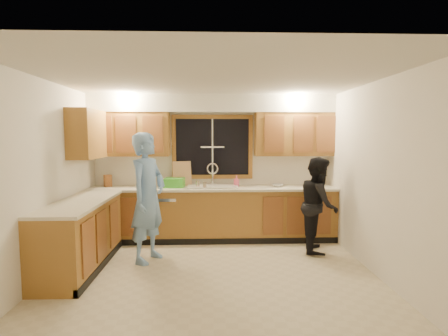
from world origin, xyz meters
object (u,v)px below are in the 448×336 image
object	(u,v)px
knife_block	(108,181)
dishwasher	(163,217)
dish_crate	(174,183)
soap_bottle	(236,181)
sink	(213,190)
man	(148,197)
stove	(63,248)
bowl	(278,185)
woman	(319,204)

from	to	relation	value
knife_block	dishwasher	bearing A→B (deg)	-44.31
dish_crate	soap_bottle	size ratio (longest dim) A/B	1.74
sink	man	size ratio (longest dim) A/B	0.47
stove	bowl	size ratio (longest dim) A/B	4.64
dish_crate	bowl	bearing A→B (deg)	-0.41
sink	man	bearing A→B (deg)	-132.42
knife_block	bowl	distance (m)	2.95
man	soap_bottle	bearing A→B (deg)	-27.77
dishwasher	bowl	world-z (taller)	bowl
sink	woman	bearing A→B (deg)	-22.37
dishwasher	woman	xyz separation A→B (m)	(2.50, -0.66, 0.33)
dishwasher	soap_bottle	size ratio (longest dim) A/B	4.28
man	woman	distance (m)	2.60
man	knife_block	world-z (taller)	man
sink	woman	xyz separation A→B (m)	(1.65, -0.68, -0.13)
soap_bottle	stove	bearing A→B (deg)	-139.65
knife_block	bowl	bearing A→B (deg)	-39.38
stove	knife_block	bearing A→B (deg)	90.51
sink	knife_block	world-z (taller)	sink
stove	dish_crate	xyz separation A→B (m)	(1.14, 1.84, 0.55)
soap_bottle	bowl	bearing A→B (deg)	-4.46
stove	soap_bottle	distance (m)	2.96
woman	soap_bottle	size ratio (longest dim) A/B	7.71
knife_block	soap_bottle	size ratio (longest dim) A/B	1.08
man	bowl	size ratio (longest dim) A/B	9.51
dishwasher	soap_bottle	bearing A→B (deg)	3.30
sink	stove	xyz separation A→B (m)	(-1.80, -1.82, -0.41)
dish_crate	soap_bottle	bearing A→B (deg)	2.28
dishwasher	man	bearing A→B (deg)	-94.34
knife_block	woman	bearing A→B (deg)	-50.14
stove	dish_crate	bearing A→B (deg)	58.15
woman	dish_crate	bearing A→B (deg)	85.41
dishwasher	knife_block	xyz separation A→B (m)	(-0.97, 0.12, 0.61)
woman	bowl	world-z (taller)	woman
sink	knife_block	xyz separation A→B (m)	(-1.82, 0.10, 0.16)
man	dish_crate	size ratio (longest dim) A/B	5.54
stove	soap_bottle	size ratio (longest dim) A/B	4.70
sink	dish_crate	bearing A→B (deg)	178.64
sink	soap_bottle	xyz separation A→B (m)	(0.42, 0.06, 0.15)
man	soap_bottle	distance (m)	1.72
knife_block	dish_crate	distance (m)	1.16
man	woman	world-z (taller)	man
bowl	sink	bearing A→B (deg)	-179.85
woman	knife_block	distance (m)	3.56
woman	soap_bottle	world-z (taller)	woman
dish_crate	soap_bottle	distance (m)	1.07
sink	man	world-z (taller)	man
man	dish_crate	world-z (taller)	man
dishwasher	stove	bearing A→B (deg)	-117.69
dishwasher	dish_crate	size ratio (longest dim) A/B	2.46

